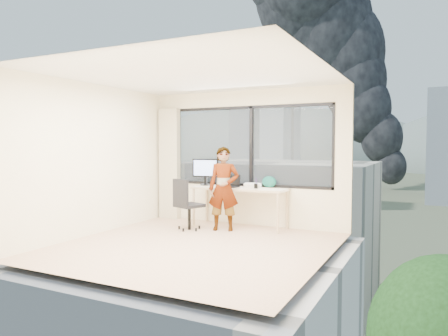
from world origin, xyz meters
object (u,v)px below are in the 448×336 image
Objects in this scene: person at (224,189)px; handbag at (269,182)px; chair at (189,204)px; monitor at (205,172)px; laptop at (230,181)px; game_console at (253,185)px; desk at (240,207)px.

person reaches higher than handbag.
monitor reaches higher than chair.
chair is 2.73× the size of laptop.
person reaches higher than game_console.
game_console reaches higher than desk.
person is 0.89m from monitor.
desk is 0.58m from person.
monitor is (-0.80, 0.11, 0.64)m from desk.
person reaches higher than chair.
monitor reaches higher than game_console.
monitor reaches higher than handbag.
chair is 0.63× the size of person.
game_console is (1.01, 0.07, -0.23)m from monitor.
person is 4.81× the size of game_console.
handbag is at bearing 57.27° from chair.
game_console is 0.46m from laptop.
person is at bearing -107.91° from desk.
laptop is at bearing -172.11° from desk.
desk is at bearing -16.56° from monitor.
chair is 0.94m from monitor.
laptop is (-0.07, 0.38, 0.10)m from person.
game_console is at bearing -4.60° from monitor.
handbag is (0.70, 0.27, -0.00)m from laptop.
chair is at bearing -157.20° from handbag.
chair reaches higher than desk.
handbag is at bearing 25.74° from desk.
desk is 6.53× the size of handbag.
person is at bearing 43.54° from chair.
person is 5.51× the size of handbag.
monitor reaches higher than desk.
desk is at bearing 63.29° from chair.
monitor is at bearing 172.12° from handbag.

